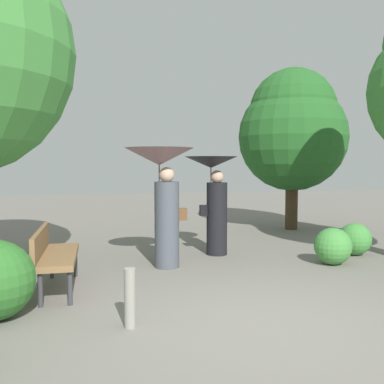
{
  "coord_description": "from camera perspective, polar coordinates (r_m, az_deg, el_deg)",
  "views": [
    {
      "loc": [
        -1.68,
        -4.18,
        1.71
      ],
      "look_at": [
        0.0,
        3.18,
        1.2
      ],
      "focal_mm": 39.95,
      "sensor_mm": 36.0,
      "label": 1
    }
  ],
  "objects": [
    {
      "name": "bush_path_left",
      "position": [
        7.63,
        18.3,
        -6.88
      ],
      "size": [
        0.63,
        0.63,
        0.63
      ],
      "primitive_type": "sphere",
      "color": "#428C3D",
      "rests_on": "ground"
    },
    {
      "name": "park_bench",
      "position": [
        6.06,
        -18.07,
        -7.74
      ],
      "size": [
        0.5,
        1.5,
        0.83
      ],
      "rotation": [
        0.0,
        0.0,
        1.57
      ],
      "color": "#38383D",
      "rests_on": "ground"
    },
    {
      "name": "path_marker_post",
      "position": [
        4.6,
        -8.29,
        -13.83
      ],
      "size": [
        0.12,
        0.12,
        0.63
      ],
      "primitive_type": "cylinder",
      "color": "gray",
      "rests_on": "ground"
    },
    {
      "name": "tree_mid_right",
      "position": [
        11.32,
        13.29,
        8.2
      ],
      "size": [
        2.76,
        2.76,
        4.12
      ],
      "color": "#42301E",
      "rests_on": "ground"
    },
    {
      "name": "person_left",
      "position": [
        6.95,
        -3.97,
        1.15
      ],
      "size": [
        1.12,
        1.12,
        1.96
      ],
      "rotation": [
        0.0,
        0.0,
        1.5
      ],
      "color": "#474C56",
      "rests_on": "ground"
    },
    {
      "name": "bush_far_side",
      "position": [
        8.55,
        20.93,
        -5.89
      ],
      "size": [
        0.6,
        0.6,
        0.6
      ],
      "primitive_type": "sphere",
      "color": "#428C3D",
      "rests_on": "ground"
    },
    {
      "name": "ground_plane",
      "position": [
        4.81,
        8.83,
        -16.98
      ],
      "size": [
        40.0,
        40.0,
        0.0
      ],
      "primitive_type": "plane",
      "color": "slate"
    },
    {
      "name": "person_right",
      "position": [
        7.94,
        2.95,
        0.26
      ],
      "size": [
        0.98,
        0.98,
        1.83
      ],
      "rotation": [
        0.0,
        0.0,
        1.5
      ],
      "color": "black",
      "rests_on": "ground"
    }
  ]
}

